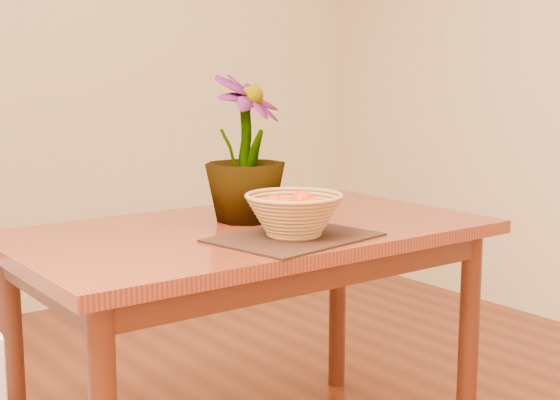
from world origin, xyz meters
TOP-DOWN VIEW (x-y plane):
  - wall_back at (0.00, 2.25)m, footprint 4.00×0.02m
  - table at (0.00, 0.30)m, footprint 1.40×0.80m
  - placemat at (-0.00, 0.09)m, footprint 0.47×0.39m
  - wicker_basket at (-0.00, 0.09)m, footprint 0.27×0.27m
  - orange_pile at (-0.00, 0.09)m, footprint 0.18×0.17m
  - potted_plant at (0.04, 0.38)m, footprint 0.34×0.34m

SIDE VIEW (x-z plane):
  - table at x=0.00m, z-range 0.29..1.04m
  - placemat at x=0.00m, z-range 0.75..0.76m
  - wicker_basket at x=0.00m, z-range 0.76..0.87m
  - orange_pile at x=0.00m, z-range 0.80..0.87m
  - potted_plant at x=0.04m, z-range 0.75..1.20m
  - wall_back at x=0.00m, z-range 0.00..2.70m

